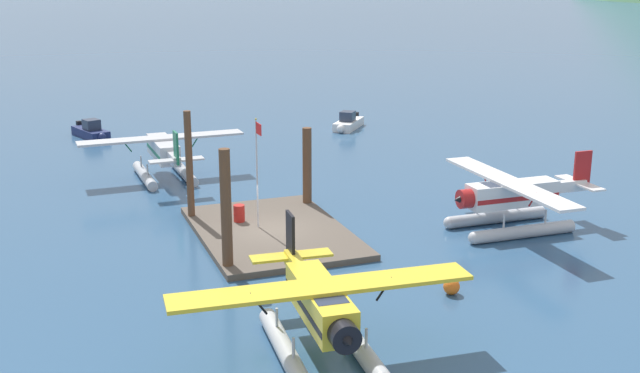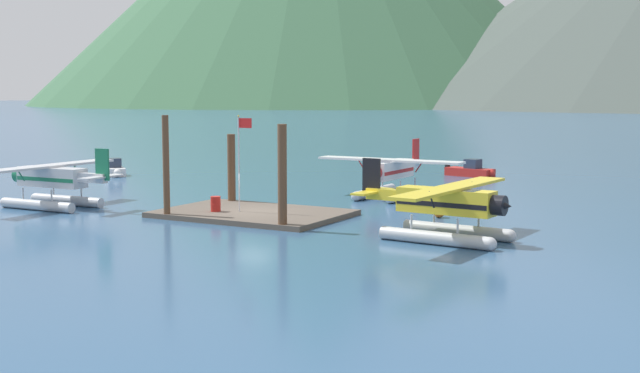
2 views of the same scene
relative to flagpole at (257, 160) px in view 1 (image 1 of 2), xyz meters
The scene contains 13 objects.
ground_plane 3.87m from the flagpole, 50.44° to the left, with size 1200.00×1200.00×0.00m, color #2D5175.
dock_platform 3.72m from the flagpole, 50.44° to the left, with size 10.55×7.17×0.30m, color brown.
piling_near_left 4.33m from the flagpole, 139.00° to the right, with size 0.37×0.37×5.91m, color brown.
piling_near_right 5.34m from the flagpole, 31.20° to the right, with size 0.48×0.48×5.55m, color brown.
piling_far_left 5.27m from the flagpole, 131.44° to the left, with size 0.50×0.50×4.55m, color brown.
flagpole is the anchor object (origin of this frame).
fuel_drum 3.41m from the flagpole, 153.74° to the right, with size 0.62×0.62×0.88m.
mooring_buoy 11.95m from the flagpole, 27.31° to the left, with size 0.68×0.68×0.68m, color orange.
seaplane_silver_port_aft 12.93m from the flagpole, 167.90° to the right, with size 7.98×10.43×3.84m.
seaplane_white_bow_right 12.98m from the flagpole, 71.61° to the left, with size 10.42×7.98×3.84m.
seaplane_yellow_stbd_aft 13.39m from the flagpole, ahead, with size 7.97×10.48×3.84m.
boat_navy_open_sw 28.10m from the flagpole, 167.61° to the right, with size 4.70×2.78×1.50m.
boat_white_open_west 27.85m from the flagpole, 148.12° to the left, with size 4.19×3.84×1.50m.
Camera 1 is at (35.35, -10.62, 12.75)m, focal length 43.44 mm.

